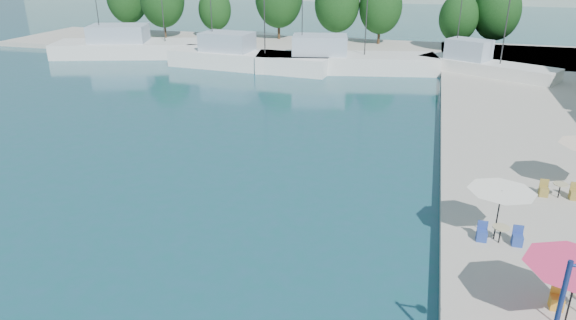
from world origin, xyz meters
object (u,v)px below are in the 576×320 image
(trawler_01, at_px, (143,47))
(trawler_02, at_px, (246,58))
(trawler_03, at_px, (341,61))
(trawler_04, at_px, (482,68))
(umbrella_white, at_px, (501,196))
(street_lamp, at_px, (573,319))

(trawler_01, relative_size, trawler_02, 1.24)
(trawler_03, relative_size, trawler_04, 1.45)
(trawler_04, distance_m, umbrella_white, 34.49)
(trawler_04, height_order, umbrella_white, trawler_04)
(trawler_04, height_order, street_lamp, trawler_04)
(trawler_01, xyz_separation_m, trawler_03, (25.35, -2.08, 0.00))
(trawler_03, bearing_deg, street_lamp, -84.60)
(trawler_03, xyz_separation_m, street_lamp, (13.05, -44.05, 3.02))
(street_lamp, bearing_deg, trawler_02, 118.78)
(trawler_01, bearing_deg, trawler_02, -30.57)
(trawler_02, bearing_deg, street_lamp, -55.65)
(trawler_04, xyz_separation_m, umbrella_white, (-1.79, -34.41, 1.54))
(trawler_04, bearing_deg, umbrella_white, -64.88)
(trawler_01, relative_size, street_lamp, 4.60)
(trawler_01, height_order, street_lamp, trawler_01)
(umbrella_white, bearing_deg, trawler_01, 136.22)
(trawler_02, bearing_deg, trawler_04, 8.72)
(trawler_01, height_order, trawler_03, same)
(trawler_02, height_order, trawler_04, same)
(trawler_03, xyz_separation_m, umbrella_white, (12.65, -34.34, 1.54))
(umbrella_white, bearing_deg, trawler_03, 110.23)
(trawler_01, distance_m, umbrella_white, 52.66)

